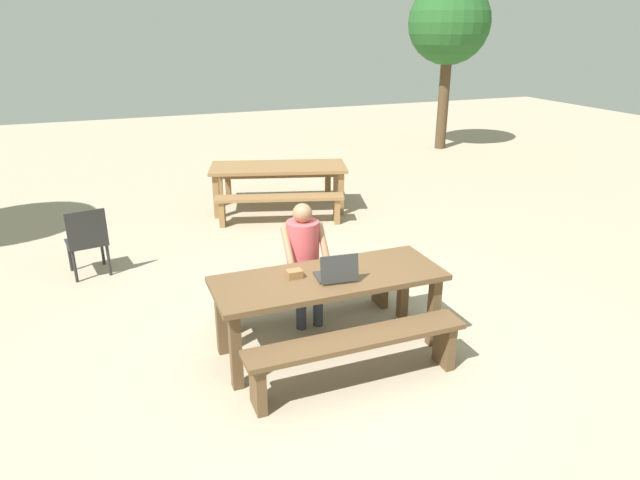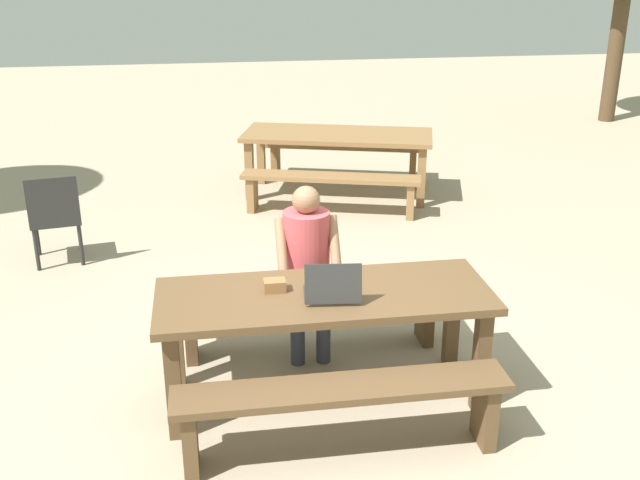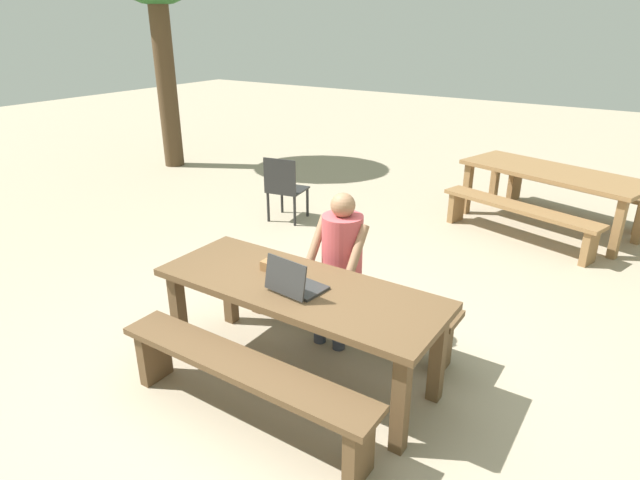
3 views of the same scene
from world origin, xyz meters
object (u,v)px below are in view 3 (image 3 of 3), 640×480
at_px(laptop, 294,283).
at_px(person_seated, 340,256).
at_px(picnic_table_front, 299,298).
at_px(picnic_table_mid, 552,178).
at_px(small_pouch, 271,266).
at_px(plastic_chair, 285,188).

bearing_deg(laptop, person_seated, -79.31).
height_order(picnic_table_front, person_seated, person_seated).
xyz_separation_m(picnic_table_front, person_seated, (-0.03, 0.58, 0.10)).
distance_m(picnic_table_front, picnic_table_mid, 4.25).
relative_size(small_pouch, person_seated, 0.11).
xyz_separation_m(picnic_table_front, plastic_chair, (-2.04, 2.54, -0.19)).
bearing_deg(picnic_table_mid, laptop, -84.13).
bearing_deg(picnic_table_mid, plastic_chair, -134.07).
xyz_separation_m(small_pouch, plastic_chair, (-1.74, 2.47, -0.33)).
bearing_deg(laptop, plastic_chair, -45.98).
bearing_deg(laptop, picnic_table_front, -65.61).
bearing_deg(laptop, picnic_table_mid, -94.70).
height_order(picnic_table_front, picnic_table_mid, picnic_table_front).
bearing_deg(person_seated, picnic_table_mid, 76.62).
height_order(laptop, picnic_table_mid, laptop).
bearing_deg(picnic_table_mid, picnic_table_front, -84.79).
bearing_deg(picnic_table_front, small_pouch, 165.95).
xyz_separation_m(laptop, picnic_table_mid, (0.79, 4.26, -0.17)).
bearing_deg(small_pouch, person_seated, 61.79).
bearing_deg(small_pouch, picnic_table_mid, 74.62).
xyz_separation_m(person_seated, plastic_chair, (-2.02, 1.96, -0.28)).
height_order(small_pouch, plastic_chair, plastic_chair).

